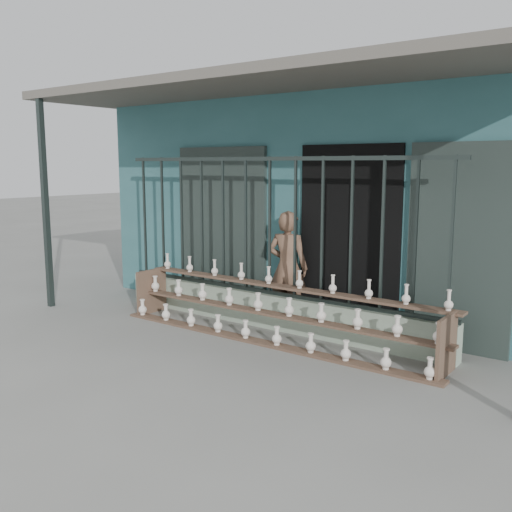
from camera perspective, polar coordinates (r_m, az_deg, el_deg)
The scene contains 6 objects.
ground at distance 6.70m, azimuth -5.14°, elevation -9.58°, with size 60.00×60.00×0.00m, color slate.
workshop_building at distance 9.93m, azimuth 11.19°, elevation 5.94°, with size 7.40×6.60×3.21m.
parapet_wall at distance 7.62m, azimuth 1.34°, elevation -5.47°, with size 5.00×0.20×0.45m, color #95A890.
security_fence at distance 7.42m, azimuth 1.37°, elevation 2.96°, with size 5.00×0.04×1.80m.
shelf_rack at distance 7.07m, azimuth 1.64°, elevation -5.53°, with size 4.50×0.68×0.85m.
elderly_woman at distance 7.69m, azimuth 3.19°, elevation -1.18°, with size 0.56×0.37×1.54m, color brown.
Camera 1 is at (4.22, -4.74, 2.15)m, focal length 40.00 mm.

